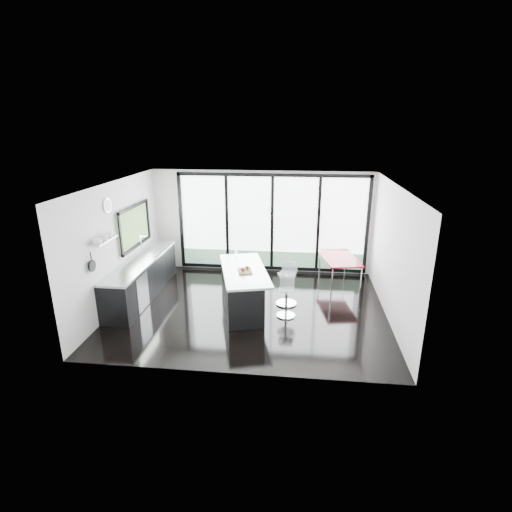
# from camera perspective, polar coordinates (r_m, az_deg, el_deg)

# --- Properties ---
(floor) EXTENTS (6.00, 5.00, 0.00)m
(floor) POSITION_cam_1_polar(r_m,az_deg,el_deg) (9.14, -0.84, -7.43)
(floor) COLOR black
(floor) RESTS_ON ground
(ceiling) EXTENTS (6.00, 5.00, 0.00)m
(ceiling) POSITION_cam_1_polar(r_m,az_deg,el_deg) (8.30, -0.93, 10.22)
(ceiling) COLOR white
(ceiling) RESTS_ON wall_back
(wall_back) EXTENTS (6.00, 0.09, 2.80)m
(wall_back) POSITION_cam_1_polar(r_m,az_deg,el_deg) (10.98, 2.17, 4.13)
(wall_back) COLOR silver
(wall_back) RESTS_ON ground
(wall_front) EXTENTS (6.00, 0.00, 2.80)m
(wall_front) POSITION_cam_1_polar(r_m,az_deg,el_deg) (6.31, -3.80, -5.85)
(wall_front) COLOR silver
(wall_front) RESTS_ON ground
(wall_left) EXTENTS (0.26, 5.00, 2.80)m
(wall_left) POSITION_cam_1_polar(r_m,az_deg,el_deg) (9.65, -18.50, 2.92)
(wall_left) COLOR silver
(wall_left) RESTS_ON ground
(wall_right) EXTENTS (0.00, 5.00, 2.80)m
(wall_right) POSITION_cam_1_polar(r_m,az_deg,el_deg) (8.77, 18.95, 0.25)
(wall_right) COLOR silver
(wall_right) RESTS_ON ground
(counter_cabinets) EXTENTS (0.69, 3.24, 1.36)m
(counter_cabinets) POSITION_cam_1_polar(r_m,az_deg,el_deg) (9.97, -15.99, -2.99)
(counter_cabinets) COLOR black
(counter_cabinets) RESTS_ON floor
(island) EXTENTS (1.48, 2.39, 1.18)m
(island) POSITION_cam_1_polar(r_m,az_deg,el_deg) (9.02, -2.15, -4.58)
(island) COLOR black
(island) RESTS_ON floor
(bar_stool_near) EXTENTS (0.42, 0.42, 0.64)m
(bar_stool_near) POSITION_cam_1_polar(r_m,az_deg,el_deg) (8.67, 4.34, -6.63)
(bar_stool_near) COLOR silver
(bar_stool_near) RESTS_ON floor
(bar_stool_far) EXTENTS (0.61, 0.61, 0.76)m
(bar_stool_far) POSITION_cam_1_polar(r_m,az_deg,el_deg) (9.20, 4.39, -4.69)
(bar_stool_far) COLOR silver
(bar_stool_far) RESTS_ON floor
(red_table) EXTENTS (1.05, 1.54, 0.76)m
(red_table) POSITION_cam_1_polar(r_m,az_deg,el_deg) (10.44, 11.76, -2.17)
(red_table) COLOR maroon
(red_table) RESTS_ON floor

